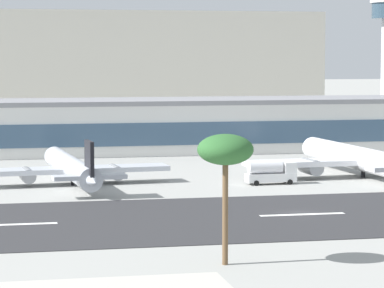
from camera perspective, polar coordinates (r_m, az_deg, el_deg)
ground_plane at (r=136.70m, az=6.22°, el=-4.00°), size 1400.00×1400.00×0.00m
runway_strip at (r=135.18m, az=6.44°, el=-4.09°), size 800.00×36.43×0.08m
runway_centreline_dash_3 at (r=128.53m, az=-10.48°, el=-4.61°), size 12.00×1.20×0.01m
runway_centreline_dash_4 at (r=135.14m, az=6.40°, el=-4.07°), size 12.00×1.20×0.01m
terminal_building at (r=220.47m, az=-2.23°, el=1.08°), size 197.73×22.18×11.87m
distant_hotel_block at (r=344.00m, az=-4.01°, el=4.61°), size 138.84×25.25×36.65m
airliner_black_tail_gate_0 at (r=165.64m, az=-6.94°, el=-1.42°), size 33.34×41.94×8.76m
airliner_blue_tail_gate_1 at (r=177.29m, az=9.86°, el=-0.90°), size 42.84×47.99×10.02m
service_fuel_truck_1 at (r=166.17m, az=4.59°, el=-1.65°), size 8.62×3.22×3.95m
palm_tree_0 at (r=101.34m, az=1.95°, el=-0.45°), size 5.84×5.84×13.66m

